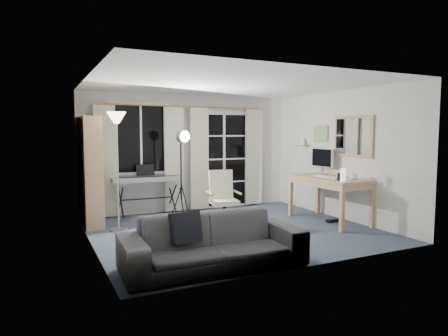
# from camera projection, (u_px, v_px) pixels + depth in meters

# --- Properties ---
(floor) EXTENTS (4.50, 4.00, 0.02)m
(floor) POSITION_uv_depth(u_px,v_px,m) (234.00, 231.00, 6.64)
(floor) COLOR #394353
(floor) RESTS_ON ground
(window) EXTENTS (1.20, 0.08, 1.40)m
(window) POSITION_uv_depth(u_px,v_px,m) (141.00, 139.00, 7.82)
(window) COLOR white
(window) RESTS_ON floor
(french_door) EXTENTS (1.32, 0.09, 2.11)m
(french_door) POSITION_uv_depth(u_px,v_px,m) (223.00, 160.00, 8.64)
(french_door) COLOR white
(french_door) RESTS_ON floor
(curtains) EXTENTS (3.60, 0.07, 2.13)m
(curtains) POSITION_uv_depth(u_px,v_px,m) (186.00, 158.00, 8.17)
(curtains) COLOR gold
(curtains) RESTS_ON floor
(bookshelf) EXTENTS (0.35, 0.89, 1.89)m
(bookshelf) POSITION_uv_depth(u_px,v_px,m) (88.00, 175.00, 6.88)
(bookshelf) COLOR tan
(bookshelf) RESTS_ON floor
(torchiere_lamp) EXTENTS (0.40, 0.40, 1.95)m
(torchiere_lamp) POSITION_uv_depth(u_px,v_px,m) (117.00, 136.00, 6.47)
(torchiere_lamp) COLOR #B2B2B7
(torchiere_lamp) RESTS_ON floor
(keyboard_piano) EXTENTS (1.31, 0.67, 0.94)m
(keyboard_piano) POSITION_uv_depth(u_px,v_px,m) (147.00, 180.00, 7.66)
(keyboard_piano) COLOR black
(keyboard_piano) RESTS_ON floor
(studio_light) EXTENTS (0.38, 0.38, 1.70)m
(studio_light) POSITION_uv_depth(u_px,v_px,m) (183.00, 147.00, 7.20)
(studio_light) COLOR black
(studio_light) RESTS_ON floor
(office_chair) EXTENTS (0.68, 0.68, 0.99)m
(office_chair) POSITION_uv_depth(u_px,v_px,m) (222.00, 194.00, 6.77)
(office_chair) COLOR black
(office_chair) RESTS_ON floor
(desk) EXTENTS (0.76, 1.52, 0.81)m
(desk) POSITION_uv_depth(u_px,v_px,m) (329.00, 183.00, 7.25)
(desk) COLOR tan
(desk) RESTS_ON floor
(monitor) EXTENTS (0.20, 0.59, 0.51)m
(monitor) POSITION_uv_depth(u_px,v_px,m) (322.00, 159.00, 7.71)
(monitor) COLOR silver
(monitor) RESTS_ON desk
(desk_clutter) EXTENTS (0.48, 0.92, 1.03)m
(desk_clutter) POSITION_uv_depth(u_px,v_px,m) (335.00, 189.00, 7.01)
(desk_clutter) COLOR white
(desk_clutter) RESTS_ON desk
(mug) EXTENTS (0.13, 0.11, 0.13)m
(mug) POSITION_uv_depth(u_px,v_px,m) (354.00, 176.00, 6.83)
(mug) COLOR silver
(mug) RESTS_ON desk
(wall_mirror) EXTENTS (0.04, 0.94, 0.74)m
(wall_mirror) POSITION_uv_depth(u_px,v_px,m) (353.00, 137.00, 7.14)
(wall_mirror) COLOR tan
(wall_mirror) RESTS_ON floor
(framed_print) EXTENTS (0.03, 0.42, 0.32)m
(framed_print) POSITION_uv_depth(u_px,v_px,m) (321.00, 134.00, 7.95)
(framed_print) COLOR tan
(framed_print) RESTS_ON floor
(wall_shelf) EXTENTS (0.16, 0.30, 0.18)m
(wall_shelf) POSITION_uv_depth(u_px,v_px,m) (303.00, 143.00, 8.38)
(wall_shelf) COLOR tan
(wall_shelf) RESTS_ON floor
(sofa) EXTENTS (2.20, 0.72, 0.85)m
(sofa) POSITION_uv_depth(u_px,v_px,m) (213.00, 233.00, 4.75)
(sofa) COLOR #2A2A2C
(sofa) RESTS_ON floor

